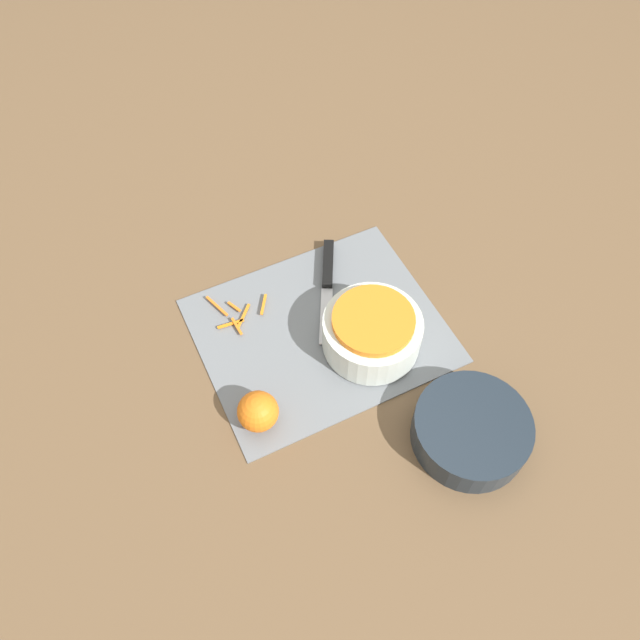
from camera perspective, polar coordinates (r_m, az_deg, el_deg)
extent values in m
plane|color=brown|center=(1.16, 0.00, -0.99)|extent=(4.00, 4.00, 0.00)
cube|color=slate|center=(1.16, 0.00, -0.91)|extent=(0.44, 0.36, 0.01)
cylinder|color=silver|center=(1.11, 4.76, -1.19)|extent=(0.18, 0.18, 0.07)
cylinder|color=orange|center=(1.08, 4.90, -0.07)|extent=(0.15, 0.15, 0.02)
cylinder|color=#1E2833|center=(1.06, 13.63, -9.78)|extent=(0.19, 0.19, 0.06)
cube|color=black|center=(1.24, 0.74, 5.14)|extent=(0.07, 0.11, 0.02)
cube|color=silver|center=(1.17, 0.56, 0.39)|extent=(0.08, 0.12, 0.00)
sphere|color=orange|center=(1.04, -5.69, -8.32)|extent=(0.07, 0.07, 0.07)
cube|color=orange|center=(1.17, -8.17, -0.35)|extent=(0.05, 0.01, 0.00)
cube|color=orange|center=(1.19, -5.18, 1.43)|extent=(0.03, 0.04, 0.00)
cube|color=orange|center=(1.19, -7.85, 1.21)|extent=(0.02, 0.03, 0.00)
cube|color=orange|center=(1.16, -7.62, -0.57)|extent=(0.01, 0.04, 0.00)
cube|color=orange|center=(1.18, -7.02, 0.34)|extent=(0.04, 0.05, 0.00)
cube|color=orange|center=(1.20, -9.41, 1.27)|extent=(0.02, 0.06, 0.00)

